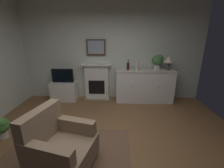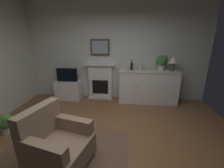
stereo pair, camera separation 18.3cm
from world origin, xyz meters
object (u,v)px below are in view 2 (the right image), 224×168
Objects in this scene: wine_glass_center at (151,66)px; tv_cabinet at (69,90)px; framed_picture at (100,47)px; tv_set at (67,75)px; fireplace_unit at (101,81)px; vase_decorative at (141,66)px; wine_bottle at (132,66)px; potted_plant_small at (162,61)px; sideboard_cabinet at (148,87)px; armchair at (56,143)px; table_lamp at (173,61)px; wine_glass_right at (155,67)px; potted_plant_fern at (5,122)px; wine_glass_left at (147,66)px.

tv_cabinet is (-2.42, 0.02, -0.79)m from wine_glass_center.
tv_set is (-0.97, -0.23, -0.79)m from framed_picture.
tv_set is (-0.97, -0.19, 0.22)m from fireplace_unit.
vase_decorative is (1.17, -0.23, 0.55)m from fireplace_unit.
wine_bottle is at bearing 163.09° from vase_decorative.
framed_picture is 1.80m from potted_plant_small.
sideboard_cabinet is 0.76m from wine_bottle.
tv_cabinet is at bearing -179.70° from wine_bottle.
table_lamp is at bearing 47.29° from armchair.
wine_glass_right reaches higher than fireplace_unit.
tv_cabinet is at bearing 106.85° from armchair.
vase_decorative reaches higher than fireplace_unit.
tv_cabinet is 1.93m from potted_plant_fern.
potted_plant_small is (0.34, 0.05, 0.73)m from sideboard_cabinet.
tv_cabinet is at bearing 71.79° from potted_plant_fern.
wine_bottle is at bearing 178.72° from table_lamp.
sideboard_cabinet is at bearing 56.20° from armchair.
tv_cabinet is 2.59m from armchair.
wine_glass_right is at bearing -176.12° from table_lamp.
wine_glass_right is 0.59× the size of vase_decorative.
wine_glass_left is at bearing -8.30° from fireplace_unit.
tv_set is (-2.42, -0.00, -0.30)m from wine_glass_center.
wine_glass_left is at bearing -0.82° from tv_cabinet.
potted_plant_fern is (-2.75, -1.77, -0.84)m from vase_decorative.
vase_decorative is at bearing -168.99° from wine_glass_left.
table_lamp is at bearing 0.00° from sideboard_cabinet.
wine_glass_center is at bearing 0.10° from tv_set.
sideboard_cabinet is 4.18× the size of table_lamp.
armchair is at bearing -73.00° from tv_set.
wine_glass_left reaches higher than potted_plant_fern.
sideboard_cabinet is 0.98m from table_lamp.
fireplace_unit is at bearing -90.00° from framed_picture.
framed_picture reaches higher than vase_decorative.
wine_glass_right is (0.22, -0.01, 0.00)m from wine_glass_left.
wine_glass_left and wine_glass_right have the same top height.
sideboard_cabinet is 0.60m from wine_glass_center.
armchair is at bearing -94.81° from framed_picture.
wine_glass_left is 0.11m from wine_glass_center.
wine_glass_center and wine_glass_right have the same top height.
potted_plant_fern is at bearing -150.32° from wine_glass_right.
armchair is (-0.23, -2.64, -0.17)m from fireplace_unit.
potted_plant_small is at bearing 9.06° from wine_glass_center.
sideboard_cabinet is (1.42, -0.22, -1.09)m from framed_picture.
framed_picture is 2.90m from potted_plant_fern.
framed_picture reaches higher than wine_glass_right.
wine_glass_center reaches higher than tv_set.
fireplace_unit is 6.67× the size of wine_glass_left.
armchair is at bearing -114.91° from wine_bottle.
table_lamp is 0.29m from potted_plant_small.
fireplace_unit is at bearing 10.77° from tv_set.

